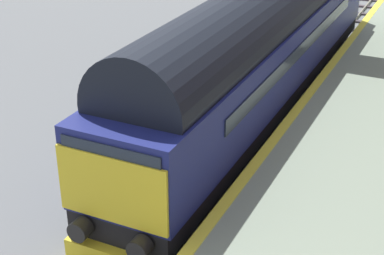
{
  "coord_description": "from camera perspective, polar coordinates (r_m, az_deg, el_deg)",
  "views": [
    {
      "loc": [
        6.1,
        -11.91,
        8.76
      ],
      "look_at": [
        0.2,
        0.41,
        1.97
      ],
      "focal_mm": 56.11,
      "sensor_mm": 36.0,
      "label": 1
    }
  ],
  "objects": [
    {
      "name": "diesel_locomotive",
      "position": [
        20.15,
        6.74,
        8.1
      ],
      "size": [
        2.74,
        19.03,
        4.68
      ],
      "color": "black",
      "rests_on": "ground"
    },
    {
      "name": "station_platform",
      "position": [
        14.71,
        11.45,
        -8.34
      ],
      "size": [
        4.0,
        44.0,
        1.01
      ],
      "color": "gray",
      "rests_on": "ground"
    },
    {
      "name": "ground_plane",
      "position": [
        15.99,
        -1.29,
        -6.79
      ],
      "size": [
        140.0,
        140.0,
        0.0
      ],
      "primitive_type": "plane",
      "color": "slate",
      "rests_on": "ground"
    },
    {
      "name": "track_main",
      "position": [
        15.96,
        -1.29,
        -6.62
      ],
      "size": [
        2.5,
        60.0,
        0.15
      ],
      "color": "gray",
      "rests_on": "ground"
    }
  ]
}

